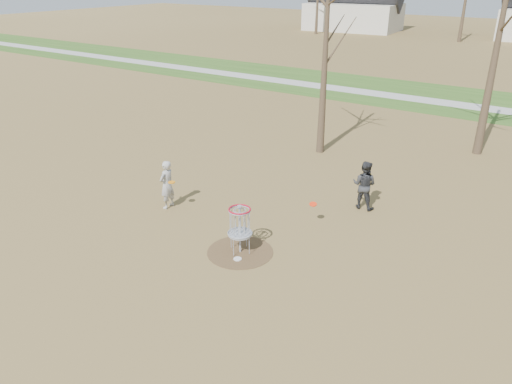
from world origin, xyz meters
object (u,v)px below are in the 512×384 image
player_standing (167,185)px  player_throwing (364,185)px  disc_grounded (238,259)px  disc_golf_basket (240,222)px

player_standing → player_throwing: size_ratio=1.00×
player_throwing → disc_grounded: player_throwing is taller
player_standing → disc_golf_basket: player_standing is taller
player_standing → disc_golf_basket: 3.68m
disc_golf_basket → player_throwing: bearing=69.9°
player_standing → player_throwing: (5.17, 3.47, -0.00)m
player_standing → disc_golf_basket: bearing=71.6°
player_throwing → disc_golf_basket: (-1.63, -4.44, 0.12)m
disc_grounded → disc_golf_basket: (-0.17, 0.35, 0.89)m
player_standing → disc_golf_basket: (3.54, -0.97, 0.12)m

